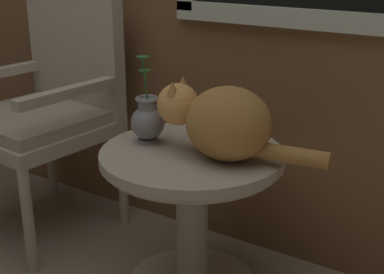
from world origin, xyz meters
The scene contains 4 objects.
wicker_side_table centered at (0.21, 0.24, 0.38)m, with size 0.63×0.63×0.55m.
wicker_chair centered at (-0.61, 0.36, 0.57)m, with size 0.61×0.60×1.03m.
cat centered at (0.33, 0.24, 0.68)m, with size 0.58×0.28×0.25m.
pewter_vase_with_ivy centered at (0.03, 0.23, 0.64)m, with size 0.12×0.12×0.31m.
Camera 1 is at (1.15, -1.22, 1.23)m, focal length 51.19 mm.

